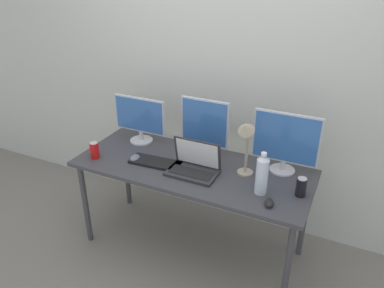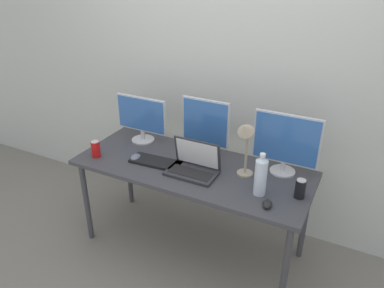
{
  "view_description": "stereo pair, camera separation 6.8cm",
  "coord_description": "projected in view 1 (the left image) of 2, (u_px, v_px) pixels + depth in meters",
  "views": [
    {
      "loc": [
        1.0,
        -2.1,
        2.09
      ],
      "look_at": [
        0.0,
        0.0,
        0.92
      ],
      "focal_mm": 35.0,
      "sensor_mm": 36.0,
      "label": 1
    },
    {
      "loc": [
        1.06,
        -2.07,
        2.09
      ],
      "look_at": [
        0.0,
        0.0,
        0.92
      ],
      "focal_mm": 35.0,
      "sensor_mm": 36.0,
      "label": 2
    }
  ],
  "objects": [
    {
      "name": "soda_can_by_laptop",
      "position": [
        301.0,
        187.0,
        2.33
      ],
      "size": [
        0.07,
        0.07,
        0.13
      ],
      "color": "black",
      "rests_on": "work_desk"
    },
    {
      "name": "laptop_silver",
      "position": [
        194.0,
        165.0,
        2.59
      ],
      "size": [
        0.35,
        0.22,
        0.23
      ],
      "color": "#2D2D33",
      "rests_on": "work_desk"
    },
    {
      "name": "monitor_center",
      "position": [
        205.0,
        127.0,
        2.76
      ],
      "size": [
        0.37,
        0.22,
        0.44
      ],
      "color": "silver",
      "rests_on": "work_desk"
    },
    {
      "name": "desk_lamp",
      "position": [
        246.0,
        139.0,
        2.43
      ],
      "size": [
        0.11,
        0.18,
        0.42
      ],
      "color": "tan",
      "rests_on": "work_desk"
    },
    {
      "name": "ground_plane",
      "position": [
        192.0,
        246.0,
        3.01
      ],
      "size": [
        16.0,
        16.0,
        0.0
      ],
      "primitive_type": "plane",
      "color": "gray"
    },
    {
      "name": "monitor_right",
      "position": [
        286.0,
        141.0,
        2.52
      ],
      "size": [
        0.45,
        0.18,
        0.43
      ],
      "color": "silver",
      "rests_on": "work_desk"
    },
    {
      "name": "keyboard_main",
      "position": [
        156.0,
        162.0,
        2.71
      ],
      "size": [
        0.39,
        0.17,
        0.02
      ],
      "primitive_type": "cube",
      "rotation": [
        0.0,
        0.0,
        0.07
      ],
      "color": "black",
      "rests_on": "work_desk"
    },
    {
      "name": "monitor_left",
      "position": [
        140.0,
        118.0,
        2.96
      ],
      "size": [
        0.44,
        0.18,
        0.37
      ],
      "color": "silver",
      "rests_on": "work_desk"
    },
    {
      "name": "work_desk",
      "position": [
        192.0,
        174.0,
        2.71
      ],
      "size": [
        1.7,
        0.69,
        0.74
      ],
      "color": "#424247",
      "rests_on": "ground"
    },
    {
      "name": "soda_can_near_keyboard",
      "position": [
        95.0,
        150.0,
        2.77
      ],
      "size": [
        0.07,
        0.07,
        0.13
      ],
      "color": "red",
      "rests_on": "work_desk"
    },
    {
      "name": "mouse_by_laptop",
      "position": [
        269.0,
        203.0,
        2.26
      ],
      "size": [
        0.08,
        0.1,
        0.04
      ],
      "primitive_type": "ellipsoid",
      "rotation": [
        0.0,
        0.0,
        0.24
      ],
      "color": "black",
      "rests_on": "work_desk"
    },
    {
      "name": "water_bottle",
      "position": [
        262.0,
        175.0,
        2.32
      ],
      "size": [
        0.08,
        0.08,
        0.29
      ],
      "color": "silver",
      "rests_on": "work_desk"
    },
    {
      "name": "mouse_by_keyboard",
      "position": [
        135.0,
        158.0,
        2.75
      ],
      "size": [
        0.08,
        0.1,
        0.04
      ],
      "primitive_type": "ellipsoid",
      "rotation": [
        0.0,
        0.0,
        0.11
      ],
      "color": "slate",
      "rests_on": "work_desk"
    },
    {
      "name": "wall_back",
      "position": [
        225.0,
        70.0,
        2.91
      ],
      "size": [
        7.0,
        0.08,
        2.6
      ],
      "primitive_type": "cube",
      "color": "silver",
      "rests_on": "ground"
    }
  ]
}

